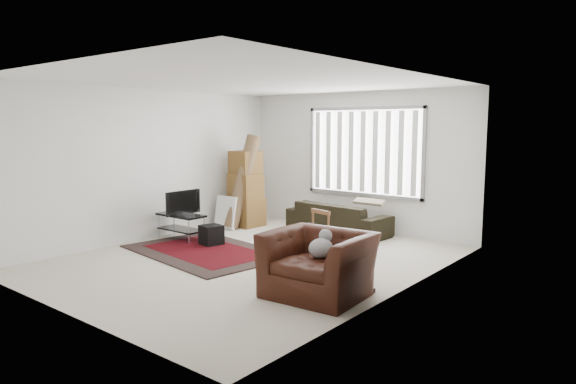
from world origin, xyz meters
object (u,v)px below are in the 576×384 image
sofa (338,213)px  armchair (318,259)px  tv_stand (181,221)px  moving_boxes (246,191)px  side_chair (312,234)px

sofa → armchair: bearing=123.7°
tv_stand → sofa: 2.95m
moving_boxes → armchair: size_ratio=1.21×
armchair → side_chair: bearing=124.6°
side_chair → sofa: bearing=125.7°
armchair → moving_boxes: bearing=140.2°
moving_boxes → sofa: size_ratio=0.76×
tv_stand → armchair: 3.85m
tv_stand → side_chair: 2.78m
moving_boxes → armchair: moving_boxes is taller
sofa → armchair: size_ratio=1.59×
side_chair → tv_stand: bearing=-162.5°
sofa → moving_boxes: bearing=21.0°
moving_boxes → sofa: (1.88, 0.57, -0.33)m
side_chair → armchair: armchair is taller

